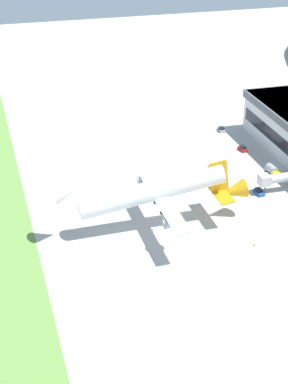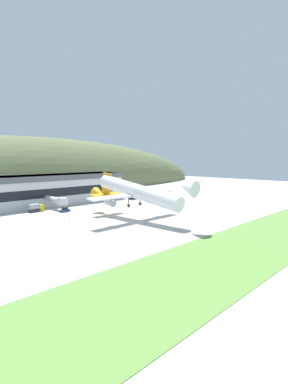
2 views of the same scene
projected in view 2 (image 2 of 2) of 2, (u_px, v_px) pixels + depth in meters
ground_plane at (113, 221)px, 103.48m from camera, size 443.04×443.04×0.00m
grass_strip_foreground at (239, 249)px, 71.06m from camera, size 398.74×24.14×0.08m
hill_backdrop at (28, 190)px, 201.54m from camera, size 336.50×81.14×71.42m
terminal_building at (35, 188)px, 135.62m from camera, size 89.47×18.80×13.74m
jetway_0 at (56, 200)px, 124.81m from camera, size 3.38×14.76×5.43m
cargo_airplane at (136, 192)px, 103.71m from camera, size 37.87×48.95×12.05m
service_car_2 at (65, 210)px, 120.83m from camera, size 3.88×2.16×1.58m
service_car_3 at (111, 202)px, 143.57m from camera, size 3.97×1.86×1.66m
fuel_truck at (36, 208)px, 120.46m from camera, size 6.25×2.90×3.34m
box_truck at (135, 196)px, 157.06m from camera, size 8.49×2.87×3.18m
traffic_cone_0 at (129, 207)px, 129.38m from camera, size 0.52×0.52×0.58m
traffic_cone_1 at (70, 219)px, 104.14m from camera, size 0.52×0.52×0.58m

